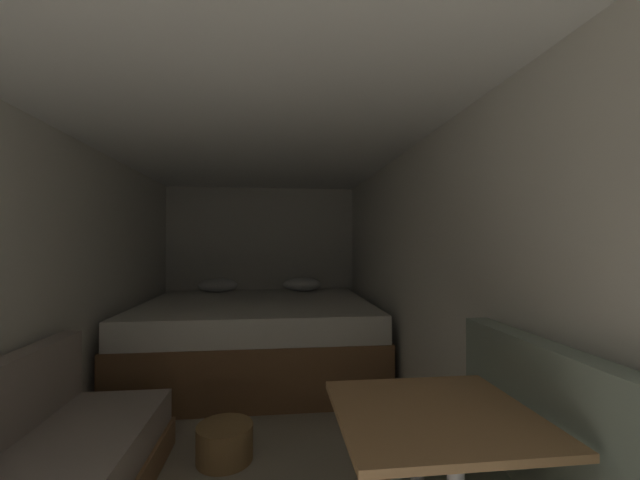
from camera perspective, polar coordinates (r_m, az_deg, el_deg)
The scene contains 8 objects.
ground_plane at distance 2.77m, azimuth -10.91°, elevation -28.63°, with size 7.04×7.04×0.00m, color #A39984.
wall_back at distance 5.00m, azimuth -8.69°, elevation -3.92°, with size 2.46×0.05×2.02m, color silver.
wall_left at distance 2.82m, azimuth -36.27°, elevation -6.41°, with size 0.05×5.04×2.02m, color silver.
wall_right at distance 2.66m, azimuth 16.21°, elevation -6.86°, with size 0.05×5.04×2.02m, color silver.
ceiling_slab at distance 2.56m, azimuth -10.82°, elevation 16.36°, with size 2.46×5.04×0.05m, color white.
bed at distance 4.06m, azimuth -9.25°, elevation -13.91°, with size 2.24×1.96×0.89m.
dinette_table at distance 1.49m, azimuth 16.62°, elevation -27.08°, with size 0.65×0.61×0.75m.
wicker_basket at distance 2.67m, azimuth -13.99°, elevation -27.18°, with size 0.34×0.34×0.21m.
Camera 1 is at (0.18, -0.43, 1.30)m, focal length 21.52 mm.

